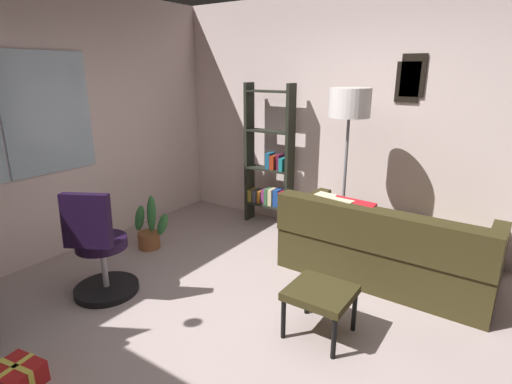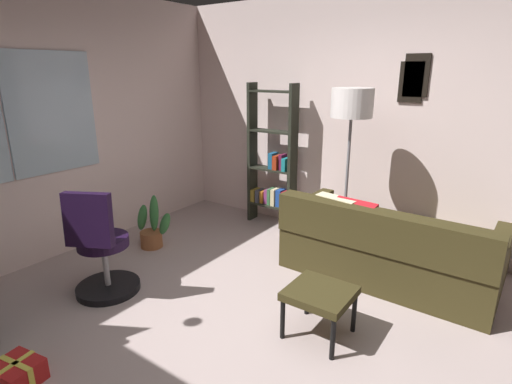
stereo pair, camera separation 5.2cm
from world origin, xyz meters
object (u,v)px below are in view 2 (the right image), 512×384
Objects in this scene: couch at (403,247)px; bookshelf at (272,166)px; gift_box_red at (17,373)px; floor_lamp at (351,113)px; office_chair at (101,254)px; potted_plant at (152,229)px; footstool at (320,296)px.

couch is 1.89m from bookshelf.
bookshelf is (3.30, 0.20, 0.69)m from gift_box_red.
gift_box_red is (-2.90, 1.58, -0.20)m from couch.
couch is 1.10× the size of floor_lamp.
office_chair is 2.36m from bookshelf.
potted_plant is at bearing 111.73° from couch.
bookshelf reaches higher than potted_plant.
bookshelf reaches higher than floor_lamp.
office_chair reaches higher than potted_plant.
bookshelf is at bearing 77.52° from couch.
floor_lamp is at bearing -36.63° from office_chair.
floor_lamp reaches higher than couch.
floor_lamp is (-0.39, -1.16, 0.76)m from bookshelf.
gift_box_red is 1.13m from office_chair.
couch is 4.21× the size of footstool.
bookshelf reaches higher than office_chair.
gift_box_red is at bearing 139.02° from footstool.
footstool is 2.08m from gift_box_red.
couch is at bearing -9.73° from footstool.
floor_lamp is at bearing -18.22° from gift_box_red.
couch is at bearing -28.59° from gift_box_red.
floor_lamp is (0.00, 0.63, 1.25)m from couch.
couch is at bearing -46.94° from office_chair.
couch is at bearing -68.27° from potted_plant.
bookshelf is at bearing -6.81° from office_chair.
gift_box_red is at bearing -154.15° from office_chair.
potted_plant is (1.91, 0.91, 0.14)m from gift_box_red.
couch is at bearing -102.48° from bookshelf.
footstool is 1.92m from office_chair.
bookshelf is at bearing -27.10° from potted_plant.
footstool is 2.29m from potted_plant.
office_chair reaches higher than footstool.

